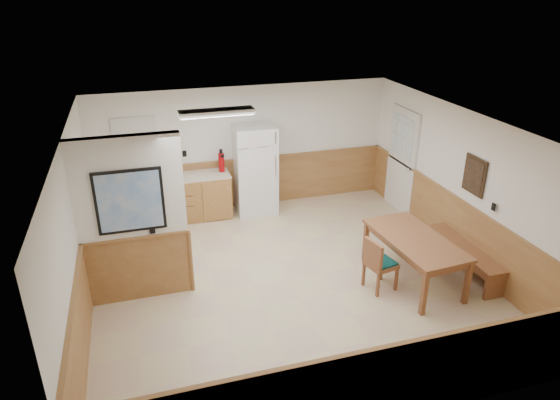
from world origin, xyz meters
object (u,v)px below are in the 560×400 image
object	(u,v)px
dining_chair	(377,261)
soap_bottle	(139,175)
dining_table	(415,243)
fire_extinguisher	(221,162)
dining_bench	(464,252)
refrigerator	(255,170)

from	to	relation	value
dining_chair	soap_bottle	distance (m)	4.70
dining_table	dining_chair	xyz separation A→B (m)	(-0.67, -0.07, -0.16)
dining_table	fire_extinguisher	xyz separation A→B (m)	(-2.38, 3.31, 0.44)
dining_chair	soap_bottle	bearing A→B (deg)	123.10
dining_chair	dining_bench	bearing A→B (deg)	-9.12
soap_bottle	dining_bench	bearing A→B (deg)	-33.29
fire_extinguisher	refrigerator	bearing A→B (deg)	4.93
dining_bench	dining_chair	world-z (taller)	dining_chair
refrigerator	dining_table	bearing A→B (deg)	-59.16
refrigerator	dining_table	distance (m)	3.65
dining_chair	fire_extinguisher	distance (m)	3.84
dining_table	dining_bench	size ratio (longest dim) A/B	1.06
refrigerator	dining_chair	size ratio (longest dim) A/B	2.12
dining_table	fire_extinguisher	size ratio (longest dim) A/B	3.93
refrigerator	fire_extinguisher	xyz separation A→B (m)	(-0.66, 0.10, 0.20)
refrigerator	dining_bench	xyz separation A→B (m)	(2.66, -3.21, -0.56)
dining_chair	fire_extinguisher	world-z (taller)	fire_extinguisher
dining_table	soap_bottle	size ratio (longest dim) A/B	7.33
dining_bench	refrigerator	bearing A→B (deg)	130.05
dining_table	dining_chair	bearing A→B (deg)	-178.32
dining_bench	dining_chair	bearing A→B (deg)	-176.88
dining_table	dining_chair	size ratio (longest dim) A/B	2.12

